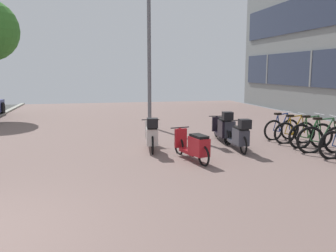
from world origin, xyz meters
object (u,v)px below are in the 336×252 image
bicycle_rack_04 (311,135)px  scooter_extra (152,135)px  bicycle_rack_03 (323,140)px  scooter_near (239,135)px  bicycle_rack_06 (282,129)px  bicycle_rack_05 (295,132)px  lamp_post (149,48)px  scooter_mid (194,146)px  scooter_far (223,128)px

bicycle_rack_04 → scooter_extra: (-4.45, 0.60, 0.09)m
bicycle_rack_03 → scooter_near: (-2.08, 0.75, 0.06)m
scooter_near → scooter_extra: 2.36m
bicycle_rack_06 → scooter_near: (-1.98, -1.19, 0.10)m
bicycle_rack_05 → lamp_post: (-3.73, 3.99, 2.68)m
bicycle_rack_05 → scooter_mid: size_ratio=0.76×
bicycle_rack_04 → bicycle_rack_05: size_ratio=1.05×
bicycle_rack_03 → scooter_far: size_ratio=0.80×
bicycle_rack_04 → lamp_post: (-3.83, 4.64, 2.66)m
bicycle_rack_06 → scooter_near: 2.32m
bicycle_rack_04 → scooter_near: bicycle_rack_04 is taller
lamp_post → bicycle_rack_04: bearing=-50.5°
bicycle_rack_04 → scooter_near: bearing=177.2°
bicycle_rack_03 → bicycle_rack_04: (0.06, 0.65, -0.01)m
bicycle_rack_03 → bicycle_rack_05: bearing=91.8°
bicycle_rack_03 → scooter_far: bicycle_rack_03 is taller
scooter_far → bicycle_rack_06: bearing=-0.0°
bicycle_rack_05 → bicycle_rack_06: bicycle_rack_05 is taller
scooter_mid → scooter_far: size_ratio=0.96×
bicycle_rack_05 → scooter_mid: bearing=-158.5°
bicycle_rack_03 → scooter_mid: (-3.59, -0.10, 0.01)m
scooter_mid → bicycle_rack_04: bearing=11.6°
bicycle_rack_06 → lamp_post: bearing=137.7°
scooter_extra → scooter_mid: bearing=-59.5°
scooter_mid → lamp_post: bearing=91.9°
bicycle_rack_05 → bicycle_rack_06: bearing=94.8°
scooter_mid → scooter_extra: scooter_extra is taller
bicycle_rack_04 → bicycle_rack_05: 0.66m
scooter_mid → lamp_post: 6.01m
bicycle_rack_03 → scooter_mid: bearing=-178.4°
bicycle_rack_06 → scooter_extra: bearing=-170.8°
scooter_extra → bicycle_rack_03: bearing=-15.9°
scooter_mid → lamp_post: size_ratio=0.32×
bicycle_rack_03 → scooter_far: 2.83m
bicycle_rack_03 → scooter_mid: 3.59m
bicycle_rack_03 → scooter_far: bearing=136.5°
scooter_near → bicycle_rack_05: bearing=15.0°
scooter_far → scooter_near: bearing=-91.2°
scooter_near → scooter_extra: scooter_extra is taller
bicycle_rack_04 → scooter_near: (-2.14, 0.10, 0.07)m
scooter_far → scooter_extra: scooter_far is taller
bicycle_rack_05 → scooter_extra: (-4.34, -0.05, 0.11)m
bicycle_rack_03 → lamp_post: size_ratio=0.27×
bicycle_rack_05 → scooter_far: scooter_far is taller
bicycle_rack_04 → scooter_mid: bicycle_rack_04 is taller
bicycle_rack_05 → bicycle_rack_04: bearing=-80.7°
bicycle_rack_06 → scooter_far: 1.96m
bicycle_rack_05 → scooter_mid: bicycle_rack_05 is taller
bicycle_rack_03 → bicycle_rack_04: bearing=84.3°
scooter_near → lamp_post: (-1.69, 4.54, 2.58)m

